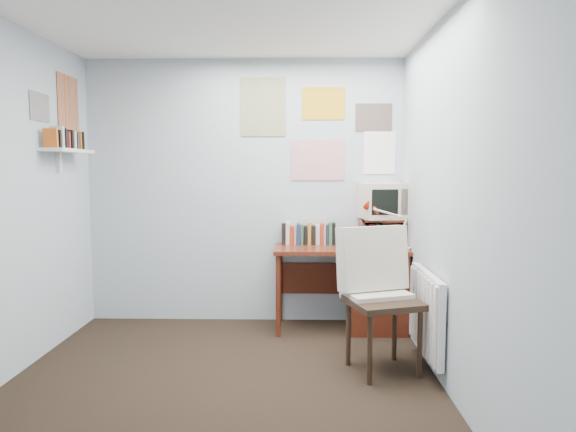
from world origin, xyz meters
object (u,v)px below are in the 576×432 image
(desk_chair, at_px, (384,303))
(radiator, at_px, (427,313))
(crt_tv, at_px, (383,199))
(desk, at_px, (370,286))
(wall_shelf, at_px, (68,151))
(desk_lamp, at_px, (404,228))
(tv_riser, at_px, (382,232))

(desk_chair, bearing_deg, radiator, -6.92)
(crt_tv, bearing_deg, desk, -145.52)
(radiator, relative_size, wall_shelf, 1.29)
(desk_lamp, height_order, wall_shelf, wall_shelf)
(desk_chair, xyz_separation_m, radiator, (0.33, 0.06, -0.09))
(crt_tv, bearing_deg, desk_lamp, -76.61)
(desk_chair, relative_size, wall_shelf, 1.64)
(desk_lamp, bearing_deg, wall_shelf, 166.16)
(desk, xyz_separation_m, wall_shelf, (-2.57, -0.38, 1.21))
(desk_lamp, bearing_deg, radiator, -106.45)
(desk_chair, bearing_deg, desk, 69.67)
(desk_lamp, xyz_separation_m, radiator, (0.02, -0.75, -0.53))
(desk, relative_size, desk_lamp, 3.08)
(tv_riser, distance_m, wall_shelf, 2.83)
(desk_lamp, height_order, crt_tv, crt_tv)
(desk, distance_m, wall_shelf, 2.87)
(wall_shelf, bearing_deg, tv_riser, 10.32)
(radiator, bearing_deg, desk, 107.24)
(tv_riser, bearing_deg, wall_shelf, -169.68)
(crt_tv, height_order, radiator, crt_tv)
(desk, height_order, tv_riser, tv_riser)
(desk, distance_m, tv_riser, 0.51)
(desk, bearing_deg, tv_riser, 42.96)
(tv_riser, relative_size, wall_shelf, 0.65)
(desk_lamp, distance_m, tv_riser, 0.33)
(desk_chair, bearing_deg, desk_lamp, 51.33)
(desk_lamp, bearing_deg, desk_chair, -128.60)
(desk, relative_size, wall_shelf, 1.94)
(radiator, bearing_deg, tv_riser, 99.28)
(crt_tv, bearing_deg, tv_riser, -117.65)
(tv_riser, distance_m, crt_tv, 0.30)
(tv_riser, height_order, wall_shelf, wall_shelf)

